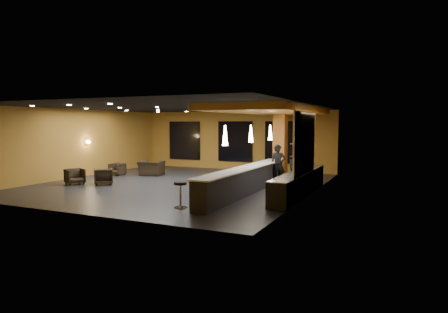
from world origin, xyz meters
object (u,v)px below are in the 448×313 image
at_px(armchair_d, 151,168).
at_px(bar_stool_1, 209,185).
at_px(armchair_b, 103,176).
at_px(bar_stool_0, 180,191).
at_px(column, 280,144).
at_px(prep_counter, 299,184).
at_px(pendant_2, 270,133).
at_px(staff_a, 278,165).
at_px(staff_b, 296,168).
at_px(armchair_c, 117,169).
at_px(pendant_0, 225,135).
at_px(bar_stool_4, 258,171).
at_px(pendant_1, 251,134).
at_px(bar_stool_3, 246,174).
at_px(armchair_a, 75,176).
at_px(bar_counter, 246,181).
at_px(bar_stool_2, 230,180).
at_px(staff_c, 306,166).

relative_size(armchair_d, bar_stool_1, 1.50).
bearing_deg(armchair_b, bar_stool_0, 110.25).
xyz_separation_m(armchair_d, bar_stool_0, (5.71, -6.53, 0.16)).
distance_m(column, bar_stool_1, 6.35).
height_order(prep_counter, pendant_2, pendant_2).
height_order(staff_a, armchair_d, staff_a).
distance_m(pendant_2, bar_stool_1, 5.00).
relative_size(staff_a, staff_b, 1.18).
bearing_deg(armchair_c, bar_stool_1, -28.84).
distance_m(pendant_0, armchair_c, 9.65).
distance_m(prep_counter, pendant_2, 3.73).
height_order(bar_stool_1, bar_stool_4, bar_stool_1).
distance_m(pendant_2, armchair_c, 8.62).
xyz_separation_m(pendant_1, staff_b, (1.21, 2.55, -1.57)).
bearing_deg(bar_stool_4, armchair_b, -146.02).
relative_size(prep_counter, armchair_c, 8.46).
distance_m(pendant_2, bar_stool_3, 2.28).
height_order(pendant_0, bar_stool_3, pendant_0).
relative_size(pendant_1, bar_stool_3, 0.81).
bearing_deg(bar_stool_3, armchair_a, -158.94).
xyz_separation_m(bar_stool_0, bar_stool_3, (0.24, 5.25, 0.00)).
distance_m(column, bar_stool_4, 1.82).
xyz_separation_m(prep_counter, pendant_2, (-2.00, 2.50, 1.92)).
height_order(prep_counter, bar_stool_4, prep_counter).
relative_size(bar_counter, staff_b, 5.15).
xyz_separation_m(pendant_2, staff_b, (1.21, 0.05, -1.57)).
distance_m(bar_counter, bar_stool_2, 0.78).
bearing_deg(bar_stool_1, armchair_b, 170.09).
xyz_separation_m(pendant_2, staff_a, (0.50, -0.39, -1.43)).
bearing_deg(bar_counter, column, 90.00).
bearing_deg(bar_stool_1, column, 82.20).
bearing_deg(bar_counter, armchair_d, 155.19).
relative_size(pendant_1, armchair_c, 0.99).
distance_m(prep_counter, column, 4.75).
relative_size(bar_stool_0, bar_stool_2, 1.16).
bearing_deg(armchair_d, pendant_1, 149.36).
height_order(pendant_0, armchair_c, pendant_0).
height_order(pendant_2, staff_b, pendant_2).
xyz_separation_m(pendant_1, staff_a, (0.50, 2.11, -1.43)).
bearing_deg(armchair_b, pendant_0, 124.72).
bearing_deg(bar_stool_1, prep_counter, 36.00).
bearing_deg(staff_c, prep_counter, -97.22).
relative_size(staff_b, bar_stool_2, 2.11).
height_order(armchair_a, bar_stool_0, bar_stool_0).
distance_m(pendant_1, armchair_a, 8.37).
relative_size(prep_counter, staff_a, 3.28).
xyz_separation_m(pendant_2, staff_c, (1.60, 0.27, -1.51)).
distance_m(armchair_c, bar_stool_0, 9.43).
bearing_deg(prep_counter, staff_c, 98.22).
bearing_deg(staff_b, column, 105.57).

